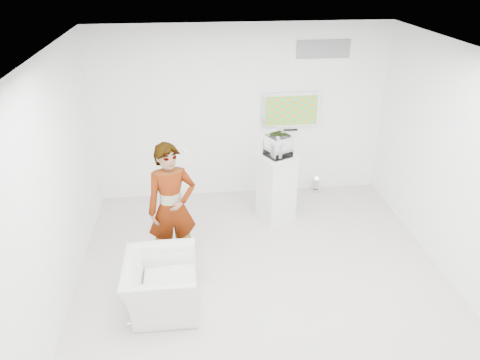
{
  "coord_description": "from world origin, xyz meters",
  "views": [
    {
      "loc": [
        -0.88,
        -5.12,
        4.0
      ],
      "look_at": [
        -0.24,
        0.6,
        1.17
      ],
      "focal_mm": 35.0,
      "sensor_mm": 36.0,
      "label": 1
    }
  ],
  "objects_px": {
    "armchair": "(161,284)",
    "pedestal": "(276,187)",
    "person": "(172,208)",
    "tv": "(291,110)",
    "floor_uplight": "(316,184)"
  },
  "relations": [
    {
      "from": "floor_uplight",
      "to": "armchair",
      "type": "bearing_deg",
      "value": -133.89
    },
    {
      "from": "tv",
      "to": "floor_uplight",
      "type": "distance_m",
      "value": 1.51
    },
    {
      "from": "tv",
      "to": "floor_uplight",
      "type": "bearing_deg",
      "value": -10.65
    },
    {
      "from": "armchair",
      "to": "pedestal",
      "type": "xyz_separation_m",
      "value": [
        1.8,
        1.98,
        0.23
      ]
    },
    {
      "from": "floor_uplight",
      "to": "pedestal",
      "type": "bearing_deg",
      "value": -137.48
    },
    {
      "from": "armchair",
      "to": "pedestal",
      "type": "relative_size",
      "value": 0.91
    },
    {
      "from": "tv",
      "to": "pedestal",
      "type": "height_order",
      "value": "tv"
    },
    {
      "from": "pedestal",
      "to": "person",
      "type": "bearing_deg",
      "value": -145.28
    },
    {
      "from": "tv",
      "to": "pedestal",
      "type": "relative_size",
      "value": 0.9
    },
    {
      "from": "person",
      "to": "floor_uplight",
      "type": "height_order",
      "value": "person"
    },
    {
      "from": "tv",
      "to": "armchair",
      "type": "height_order",
      "value": "tv"
    },
    {
      "from": "pedestal",
      "to": "floor_uplight",
      "type": "xyz_separation_m",
      "value": [
        0.91,
        0.83,
        -0.41
      ]
    },
    {
      "from": "person",
      "to": "armchair",
      "type": "distance_m",
      "value": 1.04
    },
    {
      "from": "tv",
      "to": "floor_uplight",
      "type": "height_order",
      "value": "tv"
    },
    {
      "from": "person",
      "to": "pedestal",
      "type": "relative_size",
      "value": 1.65
    }
  ]
}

